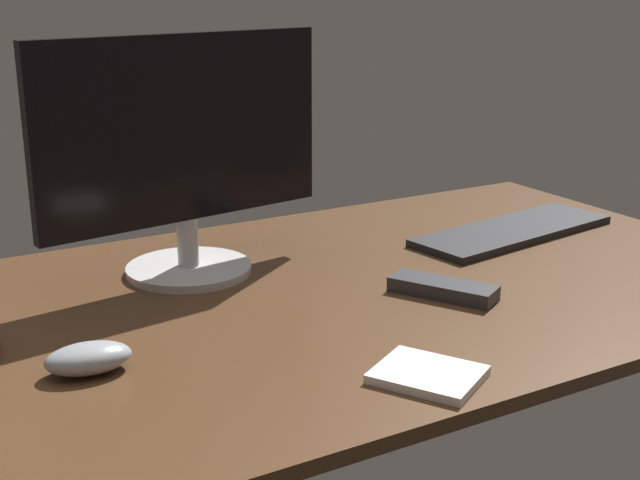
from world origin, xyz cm
name	(u,v)px	position (x,y,z in cm)	size (l,w,h in cm)	color
desk	(354,291)	(0.00, 0.00, 1.00)	(140.00, 84.00, 2.00)	#4C301C
monitor	(184,154)	(-20.57, 18.66, 22.02)	(49.76, 20.64, 38.72)	silver
keyboard	(513,231)	(40.83, 8.55, 2.71)	(42.68, 13.82, 1.43)	black
computer_mouse	(88,358)	(-45.51, -10.42, 3.90)	(10.69, 6.23, 3.81)	#999EA5
tv_remote	(443,289)	(9.12, -10.92, 3.15)	(16.55, 5.43, 2.29)	#2D2D33
notepad	(428,375)	(-10.26, -32.99, 2.58)	(12.46, 10.24, 1.16)	white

